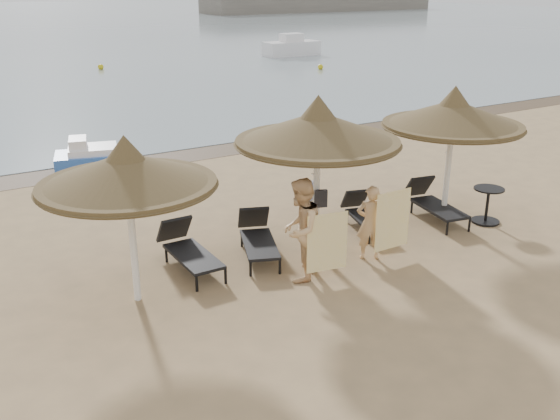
% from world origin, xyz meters
% --- Properties ---
extents(ground, '(160.00, 160.00, 0.00)m').
position_xyz_m(ground, '(0.00, 0.00, 0.00)').
color(ground, tan).
rests_on(ground, ground).
extents(wet_sand_strip, '(200.00, 1.60, 0.01)m').
position_xyz_m(wet_sand_strip, '(0.00, 9.40, 0.00)').
color(wet_sand_strip, '#503D29').
rests_on(wet_sand_strip, ground).
extents(palapa_left, '(2.96, 2.96, 2.93)m').
position_xyz_m(palapa_left, '(-3.27, 1.11, 2.34)').
color(palapa_left, white).
rests_on(palapa_left, ground).
extents(palapa_center, '(3.23, 3.23, 3.21)m').
position_xyz_m(palapa_center, '(0.52, 1.19, 2.55)').
color(palapa_center, white).
rests_on(palapa_center, ground).
extents(palapa_right, '(3.11, 3.11, 3.09)m').
position_xyz_m(palapa_right, '(4.07, 1.15, 2.46)').
color(palapa_right, white).
rests_on(palapa_right, ground).
extents(lounger_far_left, '(0.65, 1.92, 0.85)m').
position_xyz_m(lounger_far_left, '(-1.99, 1.87, 0.38)').
color(lounger_far_left, black).
rests_on(lounger_far_left, ground).
extents(lounger_near_left, '(1.24, 1.95, 0.83)m').
position_xyz_m(lounger_near_left, '(-0.54, 1.71, 0.37)').
color(lounger_near_left, black).
rests_on(lounger_near_left, ground).
extents(lounger_near_right, '(0.97, 1.76, 0.75)m').
position_xyz_m(lounger_near_right, '(2.18, 1.72, 0.34)').
color(lounger_near_right, black).
rests_on(lounger_near_right, ground).
extents(lounger_far_right, '(0.98, 2.00, 0.86)m').
position_xyz_m(lounger_far_right, '(3.92, 1.38, 0.39)').
color(lounger_far_right, black).
rests_on(lounger_far_right, ground).
extents(side_table, '(0.68, 0.68, 0.82)m').
position_xyz_m(side_table, '(4.77, 0.52, 0.39)').
color(side_table, black).
rests_on(side_table, ground).
extents(person_left, '(1.22, 1.17, 2.25)m').
position_xyz_m(person_left, '(-0.41, 0.33, 1.12)').
color(person_left, '#DEB078').
rests_on(person_left, ground).
extents(person_right, '(0.97, 0.86, 1.76)m').
position_xyz_m(person_right, '(1.25, 0.37, 0.88)').
color(person_right, '#DEB078').
rests_on(person_right, ground).
extents(towel_left, '(0.79, 0.16, 1.12)m').
position_xyz_m(towel_left, '(-0.06, -0.02, 0.77)').
color(towel_left, yellow).
rests_on(towel_left, ground).
extents(towel_right, '(0.86, 0.03, 1.20)m').
position_xyz_m(towel_right, '(1.60, 0.12, 0.83)').
color(towel_right, yellow).
rests_on(towel_right, ground).
extents(bag_patterned, '(0.32, 0.17, 0.38)m').
position_xyz_m(bag_patterned, '(0.52, 1.37, 1.25)').
color(bag_patterned, white).
rests_on(bag_patterned, ground).
extents(bag_dark, '(0.26, 0.16, 0.35)m').
position_xyz_m(bag_dark, '(0.52, 1.03, 1.19)').
color(bag_dark, black).
rests_on(bag_dark, ground).
extents(pedal_boat, '(2.37, 1.76, 0.99)m').
position_xyz_m(pedal_boat, '(-1.80, 9.24, 0.37)').
color(pedal_boat, '#2B5BB6').
rests_on(pedal_boat, ground).
extents(buoy_mid, '(0.35, 0.35, 0.35)m').
position_xyz_m(buoy_mid, '(4.36, 29.96, 0.17)').
color(buoy_mid, gold).
rests_on(buoy_mid, ground).
extents(buoy_right, '(0.33, 0.33, 0.33)m').
position_xyz_m(buoy_right, '(15.75, 23.10, 0.17)').
color(buoy_right, gold).
rests_on(buoy_right, ground).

